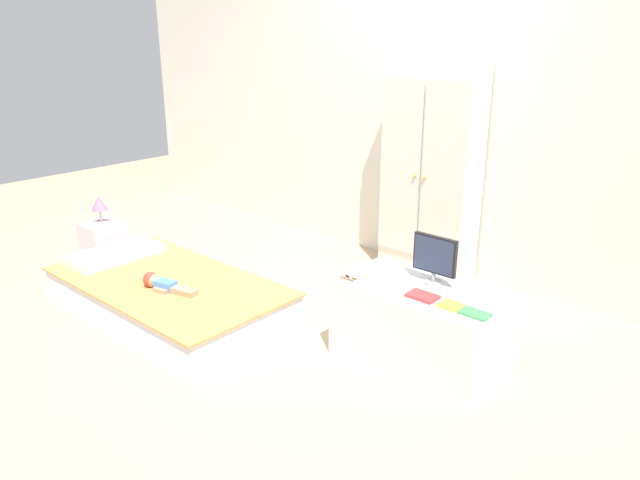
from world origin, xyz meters
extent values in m
cube|color=tan|center=(0.00, 0.00, -0.01)|extent=(10.00, 10.00, 0.02)
cube|color=silver|center=(0.00, 1.57, 1.35)|extent=(6.40, 0.05, 2.70)
cube|color=white|center=(-0.62, -0.29, 0.05)|extent=(1.64, 0.89, 0.10)
cube|color=silver|center=(-0.62, -0.29, 0.15)|extent=(1.60, 0.85, 0.11)
cube|color=#EA934C|center=(-0.62, -0.29, 0.22)|extent=(1.63, 0.88, 0.02)
cube|color=white|center=(-1.24, -0.29, 0.25)|extent=(0.32, 0.64, 0.05)
cube|color=#4C84C6|center=(-0.50, -0.38, 0.25)|extent=(0.15, 0.11, 0.06)
cube|color=tan|center=(-0.37, -0.33, 0.24)|extent=(0.16, 0.08, 0.04)
cube|color=tan|center=(-0.36, -0.36, 0.24)|extent=(0.16, 0.08, 0.04)
cube|color=tan|center=(-0.51, -0.33, 0.24)|extent=(0.10, 0.05, 0.03)
cube|color=tan|center=(-0.49, -0.43, 0.24)|extent=(0.10, 0.05, 0.03)
sphere|color=tan|center=(-0.60, -0.41, 0.27)|extent=(0.09, 0.09, 0.09)
sphere|color=#9E3D2D|center=(-0.61, -0.41, 0.27)|extent=(0.10, 0.10, 0.10)
cube|color=silver|center=(-1.69, -0.13, 0.17)|extent=(0.29, 0.29, 0.35)
cylinder|color=#B7B2AD|center=(-1.69, -0.13, 0.36)|extent=(0.09, 0.09, 0.01)
cylinder|color=#B7B2AD|center=(-1.69, -0.13, 0.41)|extent=(0.02, 0.02, 0.09)
cone|color=#E0668E|center=(-1.69, -0.13, 0.51)|extent=(0.12, 0.12, 0.11)
cube|color=white|center=(0.26, 1.41, 0.77)|extent=(0.71, 0.24, 1.54)
cube|color=beige|center=(0.08, 1.28, 0.81)|extent=(0.33, 0.02, 1.26)
cube|color=beige|center=(0.43, 1.28, 0.81)|extent=(0.33, 0.02, 1.26)
sphere|color=gold|center=(0.22, 1.26, 0.77)|extent=(0.02, 0.02, 0.02)
sphere|color=gold|center=(0.30, 1.26, 0.77)|extent=(0.02, 0.02, 0.02)
cube|color=silver|center=(0.95, 0.25, 0.23)|extent=(0.89, 0.50, 0.45)
cylinder|color=#99999E|center=(0.96, 0.34, 0.46)|extent=(0.10, 0.10, 0.01)
cylinder|color=#99999E|center=(0.96, 0.34, 0.49)|extent=(0.02, 0.02, 0.05)
cube|color=black|center=(0.96, 0.34, 0.62)|extent=(0.25, 0.02, 0.21)
cube|color=#28334C|center=(0.96, 0.33, 0.62)|extent=(0.23, 0.01, 0.19)
cube|color=#8E6642|center=(0.58, 0.09, 0.46)|extent=(0.09, 0.01, 0.01)
cube|color=#8E6642|center=(0.58, 0.06, 0.46)|extent=(0.09, 0.01, 0.01)
cube|color=white|center=(0.58, 0.08, 0.50)|extent=(0.06, 0.03, 0.03)
cylinder|color=white|center=(0.60, 0.09, 0.48)|extent=(0.01, 0.01, 0.02)
cylinder|color=white|center=(0.60, 0.07, 0.48)|extent=(0.01, 0.01, 0.02)
cylinder|color=white|center=(0.56, 0.09, 0.48)|extent=(0.01, 0.01, 0.02)
cylinder|color=white|center=(0.56, 0.07, 0.48)|extent=(0.01, 0.01, 0.02)
cylinder|color=white|center=(0.61, 0.08, 0.53)|extent=(0.02, 0.02, 0.02)
sphere|color=white|center=(0.61, 0.08, 0.55)|extent=(0.03, 0.03, 0.03)
cube|color=#CC3838|center=(1.02, 0.14, 0.46)|extent=(0.15, 0.10, 0.02)
cube|color=gold|center=(1.18, 0.14, 0.46)|extent=(0.12, 0.10, 0.01)
cube|color=#429E51|center=(1.31, 0.14, 0.46)|extent=(0.14, 0.09, 0.01)
camera|label=1|loc=(2.51, -2.32, 1.76)|focal=34.05mm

